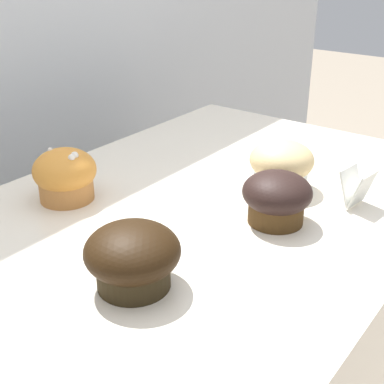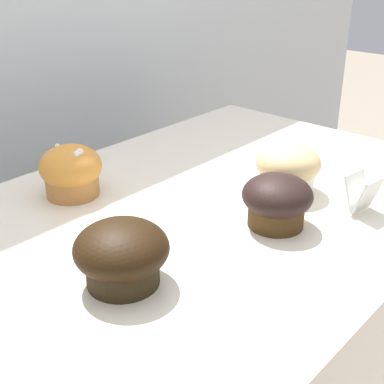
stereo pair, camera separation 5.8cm
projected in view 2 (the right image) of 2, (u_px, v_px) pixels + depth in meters
muffin_front_center at (122, 254)px, 0.64m from camera, size 0.12×0.12×0.08m
muffin_back_left at (71, 171)px, 0.87m from camera, size 0.10×0.10×0.09m
muffin_back_right at (277, 200)px, 0.77m from camera, size 0.10×0.10×0.08m
muffin_front_left at (288, 168)px, 0.88m from camera, size 0.11×0.11×0.08m
price_card at (363, 193)px, 0.82m from camera, size 0.05×0.05×0.06m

